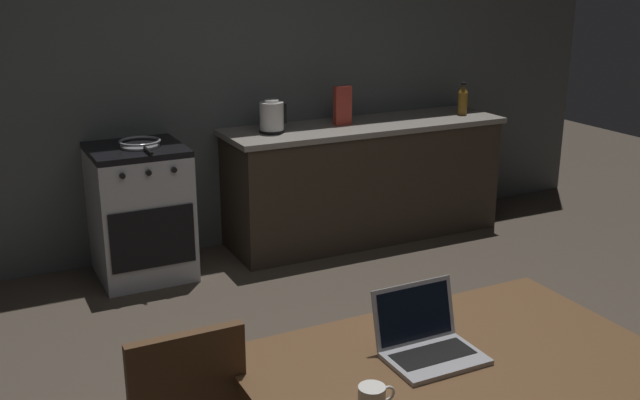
{
  "coord_description": "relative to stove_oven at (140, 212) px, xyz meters",
  "views": [
    {
      "loc": [
        -1.53,
        -2.55,
        1.99
      ],
      "look_at": [
        0.08,
        0.66,
        0.87
      ],
      "focal_mm": 41.75,
      "sensor_mm": 36.0,
      "label": 1
    }
  ],
  "objects": [
    {
      "name": "back_wall",
      "position": [
        0.8,
        0.35,
        0.93
      ],
      "size": [
        6.4,
        0.1,
        2.75
      ],
      "primitive_type": "cube",
      "color": "#4C5151",
      "rests_on": "ground_plane"
    },
    {
      "name": "kitchen_counter",
      "position": [
        1.71,
        0.0,
        0.0
      ],
      "size": [
        2.16,
        0.64,
        0.89
      ],
      "color": "#382D23",
      "rests_on": "ground_plane"
    },
    {
      "name": "stove_oven",
      "position": [
        0.0,
        0.0,
        0.0
      ],
      "size": [
        0.6,
        0.62,
        0.89
      ],
      "color": "#B7BABF",
      "rests_on": "ground_plane"
    },
    {
      "name": "dining_table",
      "position": [
        0.37,
        -2.95,
        0.22
      ],
      "size": [
        1.4,
        0.89,
        0.73
      ],
      "color": "brown",
      "rests_on": "ground_plane"
    },
    {
      "name": "laptop",
      "position": [
        0.31,
        -2.87,
        0.33
      ],
      "size": [
        0.32,
        0.28,
        0.22
      ],
      "rotation": [
        0.0,
        0.0,
        0.07
      ],
      "color": "#99999E",
      "rests_on": "dining_table"
    },
    {
      "name": "electric_kettle",
      "position": [
        0.96,
        0.0,
        0.55
      ],
      "size": [
        0.2,
        0.18,
        0.23
      ],
      "color": "black",
      "rests_on": "kitchen_counter"
    },
    {
      "name": "bottle",
      "position": [
        2.56,
        -0.05,
        0.56
      ],
      "size": [
        0.08,
        0.08,
        0.25
      ],
      "color": "#8C601E",
      "rests_on": "kitchen_counter"
    },
    {
      "name": "frying_pan",
      "position": [
        0.03,
        -0.03,
        0.47
      ],
      "size": [
        0.27,
        0.44,
        0.05
      ],
      "color": "gray",
      "rests_on": "stove_oven"
    },
    {
      "name": "coffee_mug",
      "position": [
        -0.03,
        -3.08,
        0.33
      ],
      "size": [
        0.12,
        0.08,
        0.09
      ],
      "color": "silver",
      "rests_on": "dining_table"
    },
    {
      "name": "cereal_box",
      "position": [
        1.53,
        0.02,
        0.59
      ],
      "size": [
        0.13,
        0.05,
        0.28
      ],
      "color": "#B2382D",
      "rests_on": "kitchen_counter"
    }
  ]
}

